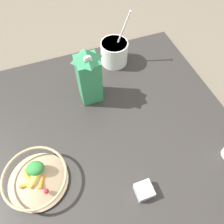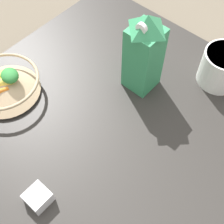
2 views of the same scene
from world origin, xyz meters
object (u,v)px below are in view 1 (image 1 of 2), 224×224
at_px(milk_carton, 89,75).
at_px(yogurt_tub, 114,52).
at_px(spice_jar, 144,190).
at_px(fruit_bowl, 36,178).

relative_size(milk_carton, yogurt_tub, 1.03).
xyz_separation_m(milk_carton, yogurt_tub, (0.18, 0.18, -0.07)).
bearing_deg(spice_jar, milk_carton, 95.92).
distance_m(fruit_bowl, spice_jar, 0.39).
bearing_deg(yogurt_tub, spice_jar, -101.28).
bearing_deg(spice_jar, yogurt_tub, 78.72).
xyz_separation_m(yogurt_tub, spice_jar, (-0.13, -0.66, -0.05)).
distance_m(yogurt_tub, spice_jar, 0.68).
height_order(fruit_bowl, milk_carton, milk_carton).
relative_size(fruit_bowl, milk_carton, 0.83).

